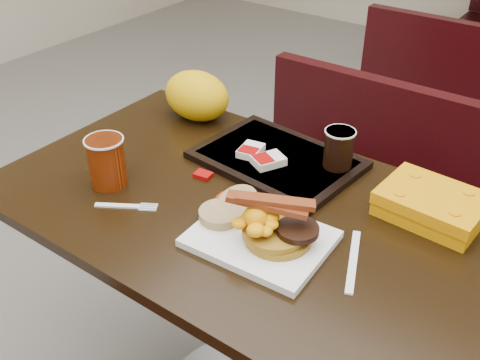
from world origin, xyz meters
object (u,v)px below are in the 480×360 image
Objects in this scene: table_near at (249,321)px; hashbrown_sleeve_left at (251,151)px; clamshell at (432,205)px; platter at (260,239)px; knife at (353,261)px; coffee_cup_near at (107,162)px; fork at (117,206)px; paper_bag at (197,96)px; pancake_stack at (278,234)px; coffee_cup_far at (339,149)px; bench_far_s at (473,87)px; bench_near_n at (366,201)px; tray at (277,160)px; hashbrown_sleeve_right at (268,161)px.

hashbrown_sleeve_left reaches higher than table_near.
platter is at bearing -126.90° from clamshell.
knife is at bearing -7.60° from table_near.
clamshell is (0.67, 0.33, -0.03)m from coffee_cup_near.
hashbrown_sleeve_left is at bearing 125.80° from platter.
fork is 0.54m from knife.
clamshell reaches higher than table_near.
paper_bag is at bearing 75.16° from fork.
coffee_cup_far is (-0.04, 0.32, 0.04)m from pancake_stack.
bench_far_s is at bearing 89.65° from platter.
bench_far_s is 8.27× the size of coffee_cup_near.
coffee_cup_near is 0.56× the size of clamshell.
table_near is 1.20× the size of bench_near_n.
pancake_stack reaches higher than tray.
coffee_cup_far is (0.14, 0.05, 0.06)m from tray.
coffee_cup_near is (-0.33, -0.13, 0.44)m from table_near.
fork is at bearing -96.62° from bench_far_s.
platter is 0.04m from pancake_stack.
table_near is 0.40m from platter.
paper_bag is (-0.38, -0.43, 0.46)m from bench_near_n.
paper_bag reaches higher than knife.
fork is (-0.24, -0.88, 0.39)m from bench_near_n.
clamshell reaches higher than tray.
clamshell reaches higher than bench_near_n.
paper_bag is at bearing 145.18° from pancake_stack.
bench_far_s is (0.00, 1.20, 0.00)m from bench_near_n.
clamshell is at bearing 26.16° from coffee_cup_near.
platter is 0.34m from coffee_cup_far.
hashbrown_sleeve_left is at bearing -166.00° from hashbrown_sleeve_right.
platter is (0.09, -0.79, 0.40)m from bench_near_n.
bench_near_n is 0.90m from pancake_stack.
table_near is at bearing 130.94° from platter.
coffee_cup_near is at bearing -111.52° from bench_near_n.
pancake_stack is 1.95× the size of hashbrown_sleeve_left.
bench_far_s is 2.13m from fork.
knife is 0.72m from paper_bag.
clamshell is (0.46, 0.04, 0.00)m from hashbrown_sleeve_left.
knife is 0.34m from coffee_cup_far.
coffee_cup_far reaches higher than bench_far_s.
bench_near_n is 0.74m from paper_bag.
hashbrown_sleeve_right is at bearing 28.23° from fork.
table_near is 9.92× the size of coffee_cup_near.
knife is at bearing -2.48° from hashbrown_sleeve_right.
clamshell is at bearing -78.65° from bench_far_s.
coffee_cup_near reaches higher than coffee_cup_far.
coffee_cup_far is (0.09, 0.24, 0.44)m from table_near.
tray is 0.07m from hashbrown_sleeve_left.
platter is 0.34m from fork.
hashbrown_sleeve_left is 0.73× the size of coffee_cup_far.
knife is (0.27, -0.04, 0.38)m from table_near.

